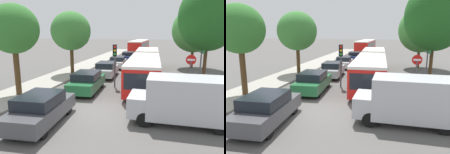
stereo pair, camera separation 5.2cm
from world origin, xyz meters
The scene contains 17 objects.
ground_plane centered at (0.00, 0.00, 0.00)m, with size 200.00×200.00×0.00m, color #565451.
kerb_strip_left centered at (-6.15, 17.24, 0.07)m, with size 3.20×44.48×0.14m, color #9E998E.
articulated_bus centered at (2.02, 9.71, 1.35)m, with size 3.34×15.92×2.35m.
city_bus_rear centered at (-1.79, 34.48, 1.41)m, with size 2.96×11.45×2.45m.
queued_car_graphite centered at (-1.81, -2.07, 0.77)m, with size 2.15×4.50×1.52m.
queued_car_green centered at (-1.70, 3.86, 0.76)m, with size 2.12×4.44×1.50m.
queued_car_silver centered at (-1.75, 9.31, 0.74)m, with size 2.06×4.31×1.46m.
queued_car_white centered at (-1.85, 14.73, 0.70)m, with size 1.95×4.09×1.39m.
queued_car_navy centered at (-1.60, 20.68, 0.71)m, with size 1.98×4.15×1.41m.
white_van centered at (4.93, -0.32, 1.24)m, with size 5.01×2.02×2.31m.
traffic_light centered at (-0.01, 5.60, 2.50)m, with size 0.37×0.39×3.40m.
no_entry_sign centered at (5.59, 5.09, 1.88)m, with size 0.70×0.08×2.82m.
direction_sign_post centered at (6.43, 6.54, 2.55)m, with size 0.27×1.39×3.60m.
tree_left_near centered at (-5.86, 1.62, 4.54)m, with size 3.31×3.31×6.20m.
tree_left_mid centered at (-5.42, 9.72, 4.30)m, with size 3.96×3.96×6.34m.
tree_right_near centered at (6.74, 6.60, 5.31)m, with size 4.34×4.34×7.91m.
tree_right_mid centered at (6.83, 16.74, 4.50)m, with size 5.06×5.06×7.12m.
Camera 1 is at (4.00, -10.89, 4.49)m, focal length 35.00 mm.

